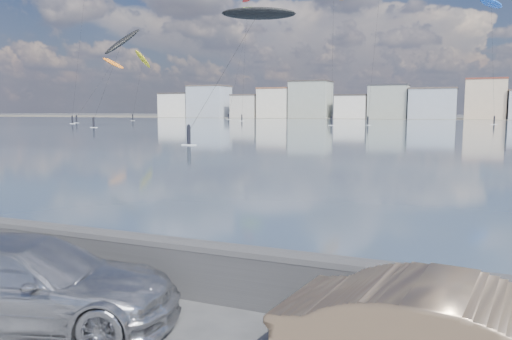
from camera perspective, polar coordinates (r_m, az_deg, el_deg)
The scene contains 12 objects.
bay_water at distance 96.53m, azimuth 19.87°, elevation 4.52°, with size 500.00×177.00×0.00m, color #2B3850.
far_shore_strip at distance 204.94m, azimuth 21.40°, elevation 5.51°, with size 500.00×60.00×0.00m, color #4C473D.
seawall at distance 9.32m, azimuth -8.93°, elevation -10.54°, with size 400.00×0.36×1.08m.
far_buildings at distance 190.91m, azimuth 21.77°, elevation 7.24°, with size 240.79×13.26×14.60m.
car_silver at distance 8.71m, azimuth -24.61°, elevation -11.62°, with size 1.92×4.74×1.37m, color #B3B4BB.
kitesurfer_0 at distance 158.80m, azimuth -1.01°, elevation 18.79°, with size 8.07×14.32×37.90m.
kitesurfer_11 at distance 140.74m, azimuth -16.10°, elevation 11.54°, with size 7.81×12.86×17.64m.
kitesurfer_13 at distance 164.60m, azimuth -12.82°, elevation 12.19°, with size 4.92×13.86×22.35m.
kitesurfer_14 at distance 60.85m, azimuth 0.18°, elevation 17.30°, with size 9.21×16.97×15.49m.
kitesurfer_16 at distance 139.78m, azimuth 25.30°, elevation 16.75°, with size 7.28×17.69×30.20m.
kitesurfer_17 at distance 181.80m, azimuth -0.67°, elevation 17.73°, with size 9.38×14.01×39.07m.
kitesurfer_19 at distance 105.80m, azimuth -15.04°, elevation 13.94°, with size 5.18×13.74×20.26m.
Camera 1 is at (4.69, -4.86, 3.37)m, focal length 35.00 mm.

